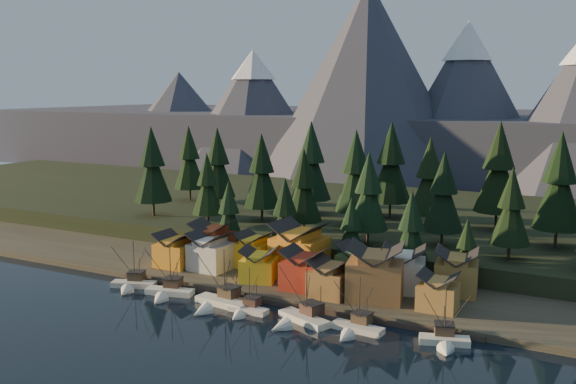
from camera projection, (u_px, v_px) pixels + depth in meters
The scene contains 45 objects.
ground at pixel (240, 331), 114.88m from camera, with size 500.00×500.00×0.00m, color black.
shore_strip at pixel (331, 271), 149.71m from camera, with size 400.00×50.00×1.50m, color #353126.
hillside at pixel (398, 222), 193.05m from camera, with size 420.00×100.00×6.00m, color black.
dock at pixel (283, 301), 129.22m from camera, with size 80.00×4.00×1.00m, color #493D34.
mountain_ridge at pixel (474, 124), 299.26m from camera, with size 560.00×190.00×90.00m.
boat_0 at pixel (132, 279), 138.73m from camera, with size 10.35×10.81×11.33m.
boat_1 at pixel (167, 286), 133.53m from camera, with size 10.84×11.37×11.84m.
boat_2 at pixel (218, 296), 126.80m from camera, with size 12.37×13.24×12.60m.
boat_3 at pixel (246, 304), 123.17m from camera, with size 8.20×8.94×9.92m.
boat_4 at pixel (299, 312), 117.86m from camera, with size 11.66×12.12×12.38m.
boat_5 at pixel (355, 322), 113.43m from camera, with size 9.93×10.68×11.08m.
boat_6 at pixel (445, 333), 107.79m from camera, with size 9.18×9.77×11.30m.
house_front_0 at pixel (175, 249), 150.07m from camera, with size 8.14×7.70×8.08m.
house_front_1 at pixel (210, 250), 147.31m from camera, with size 8.76×8.43×8.84m.
house_front_2 at pixel (259, 264), 139.15m from camera, with size 9.01×9.06×7.20m.
house_front_3 at pixel (304, 268), 133.28m from camera, with size 8.66×8.28×8.58m.
house_front_4 at pixel (330, 276), 128.84m from camera, with size 7.59×8.18×7.68m.
house_front_5 at pixel (375, 270), 126.41m from camera, with size 12.62×11.90×11.22m.
house_front_6 at pixel (438, 290), 120.83m from camera, with size 7.39×7.01×7.17m.
house_back_0 at pixel (212, 241), 153.82m from camera, with size 10.64×10.35×9.97m.
house_back_1 at pixel (254, 249), 149.66m from camera, with size 7.48×7.57×8.22m.
house_back_2 at pixel (300, 247), 144.02m from camera, with size 11.76×10.91×11.76m.
house_back_3 at pixel (358, 261), 139.22m from camera, with size 8.73×7.92×8.25m.
house_back_4 at pixel (403, 268), 131.86m from camera, with size 10.30×10.05×9.38m.
house_back_5 at pixel (457, 271), 129.80m from camera, with size 9.52×9.61×9.31m.
tree_hill_0 at pixel (152, 167), 185.49m from camera, with size 11.25×11.25×26.21m.
tree_hill_1 at pixel (218, 165), 194.04m from camera, with size 10.89×10.89×25.36m.
tree_hill_2 at pixel (207, 186), 172.46m from camera, with size 8.56×8.56×19.94m.
tree_hill_3 at pixel (262, 173), 177.93m from camera, with size 10.62×10.62×24.75m.
tree_hill_4 at pixel (311, 164), 187.11m from camera, with size 11.88×11.88×27.68m.
tree_hill_5 at pixel (304, 188), 161.17m from camera, with size 9.50×9.50×22.13m.
tree_hill_6 at pixel (356, 174), 170.24m from camera, with size 11.28×11.28×26.27m.
tree_hill_7 at pixel (368, 194), 151.14m from camera, with size 9.63×9.63×22.42m.
tree_hill_8 at pixel (430, 179), 168.26m from camera, with size 10.52×10.52×24.51m.
tree_hill_9 at pixel (443, 194), 149.90m from camera, with size 9.70×9.70×22.60m.
tree_hill_10 at pixel (499, 170), 167.54m from camera, with size 12.32×12.32×28.70m.
tree_hill_11 at pixel (511, 209), 138.38m from camera, with size 8.76×8.76×20.41m.
tree_hill_12 at pixel (559, 184), 148.08m from camera, with size 11.77×11.77×27.41m.
tree_hill_15 at pixel (391, 165), 183.13m from camera, with size 11.93×11.93×27.78m.
tree_hill_16 at pixel (189, 160), 211.08m from camera, with size 10.68×10.68×24.88m.
tree_shore_0 at pixel (229, 214), 160.80m from camera, with size 8.01×8.01×18.66m.
tree_shore_1 at pixel (285, 216), 153.29m from camera, with size 8.82×8.82×20.54m.
tree_shore_2 at pixel (351, 231), 145.78m from camera, with size 7.40×7.40×17.24m.
tree_shore_3 at pixel (411, 231), 139.14m from camera, with size 8.49×8.49×19.77m.
tree_shore_4 at pixel (467, 250), 134.08m from camera, with size 6.34×6.34×14.77m.
Camera 1 is at (58.49, -92.83, 43.03)m, focal length 40.00 mm.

